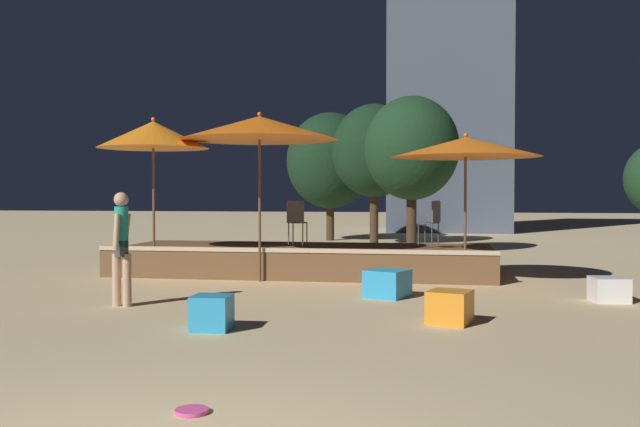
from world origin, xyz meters
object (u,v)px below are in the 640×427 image
object	(u,v)px
cube_seat_2	(609,290)
background_tree_2	(330,161)
cube_seat_1	(212,313)
bistro_chair_0	(433,218)
background_tree_0	(374,151)
person_1	(122,245)
frisbee_disc	(192,411)
patio_umbrella_2	(153,135)
bistro_chair_1	(297,218)
background_tree_1	(412,149)
patio_umbrella_1	(466,147)
patio_umbrella_0	(259,128)
cube_seat_0	(387,284)
cube_seat_4	(450,307)

from	to	relation	value
cube_seat_2	background_tree_2	xyz separation A→B (m)	(-6.45, 13.57, 2.66)
cube_seat_1	bistro_chair_0	distance (m)	6.89
background_tree_0	person_1	bearing A→B (deg)	-100.91
frisbee_disc	background_tree_0	size ratio (longest dim) A/B	0.06
patio_umbrella_2	bistro_chair_1	bearing A→B (deg)	18.53
bistro_chair_1	background_tree_1	world-z (taller)	background_tree_1
patio_umbrella_1	bistro_chair_1	world-z (taller)	patio_umbrella_1
patio_umbrella_1	frisbee_disc	bearing A→B (deg)	-105.85
cube_seat_2	background_tree_1	xyz separation A→B (m)	(-3.37, 8.31, 2.73)
patio_umbrella_0	background_tree_2	size ratio (longest dim) A/B	0.71
patio_umbrella_1	bistro_chair_1	bearing A→B (deg)	165.99
patio_umbrella_1	background_tree_0	size ratio (longest dim) A/B	0.61
person_1	background_tree_1	bearing A→B (deg)	-111.07
cube_seat_0	background_tree_2	distance (m)	14.24
patio_umbrella_2	bistro_chair_0	bearing A→B (deg)	13.81
cube_seat_0	cube_seat_1	distance (m)	3.68
cube_seat_1	cube_seat_2	world-z (taller)	cube_seat_1
bistro_chair_0	background_tree_2	distance (m)	11.26
background_tree_1	background_tree_2	size ratio (longest dim) A/B	0.96
patio_umbrella_1	cube_seat_4	world-z (taller)	patio_umbrella_1
patio_umbrella_0	cube_seat_1	xyz separation A→B (m)	(0.62, -4.80, -2.71)
patio_umbrella_0	cube_seat_4	bearing A→B (deg)	-47.85
patio_umbrella_2	background_tree_2	world-z (taller)	background_tree_2
frisbee_disc	background_tree_2	size ratio (longest dim) A/B	0.06
cube_seat_1	person_1	size ratio (longest dim) A/B	0.28
background_tree_0	background_tree_1	distance (m)	3.58
patio_umbrella_2	cube_seat_1	xyz separation A→B (m)	(2.82, -4.96, -2.62)
cube_seat_0	cube_seat_2	xyz separation A→B (m)	(3.43, 0.10, -0.03)
background_tree_2	bistro_chair_1	bearing A→B (deg)	-84.93
patio_umbrella_2	person_1	size ratio (longest dim) A/B	1.87
cube_seat_2	cube_seat_0	bearing A→B (deg)	-178.38
bistro_chair_1	frisbee_disc	distance (m)	9.21
patio_umbrella_1	person_1	size ratio (longest dim) A/B	1.64
person_1	cube_seat_4	bearing A→B (deg)	172.76
cube_seat_4	background_tree_1	xyz separation A→B (m)	(-0.90, 10.61, 2.71)
background_tree_0	background_tree_1	bearing A→B (deg)	-68.02
background_tree_2	cube_seat_2	bearing A→B (deg)	-64.56
patio_umbrella_2	cube_seat_0	size ratio (longest dim) A/B	4.01
cube_seat_4	person_1	distance (m)	4.89
cube_seat_1	patio_umbrella_2	bearing A→B (deg)	119.58
background_tree_0	frisbee_disc	bearing A→B (deg)	-89.26
cube_seat_1	background_tree_1	bearing A→B (deg)	80.16
person_1	frisbee_disc	distance (m)	5.60
frisbee_disc	cube_seat_4	bearing A→B (deg)	64.14
cube_seat_4	background_tree_1	size ratio (longest dim) A/B	0.15
patio_umbrella_1	background_tree_1	world-z (taller)	background_tree_1
cube_seat_1	background_tree_0	bearing A→B (deg)	87.45
background_tree_1	patio_umbrella_1	bearing A→B (deg)	-79.27
cube_seat_0	background_tree_2	xyz separation A→B (m)	(-3.02, 13.66, 2.63)
bistro_chair_1	cube_seat_1	bearing A→B (deg)	96.88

